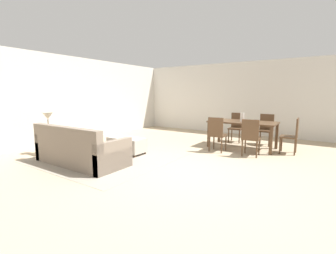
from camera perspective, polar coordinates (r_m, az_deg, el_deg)
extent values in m
plane|color=tan|center=(4.92, 3.42, -10.12)|extent=(10.80, 10.80, 0.00)
cube|color=silver|center=(9.34, 19.27, 6.46)|extent=(9.00, 0.12, 2.70)
cube|color=silver|center=(8.22, -22.87, 6.13)|extent=(0.12, 11.00, 2.70)
cube|color=gray|center=(5.95, -14.58, -7.11)|extent=(3.00, 2.80, 0.01)
cube|color=gray|center=(5.62, -19.96, -6.06)|extent=(2.15, 0.93, 0.42)
cube|color=gray|center=(5.32, -23.50, -2.28)|extent=(2.15, 0.16, 0.44)
cube|color=gray|center=(6.42, -25.34, -3.72)|extent=(0.14, 0.93, 0.62)
cube|color=gray|center=(4.84, -12.91, -6.78)|extent=(0.14, 0.93, 0.62)
cube|color=slate|center=(5.81, -23.70, -2.03)|extent=(0.33, 0.10, 0.33)
cube|color=silver|center=(5.14, -18.54, -2.91)|extent=(0.35, 0.12, 0.35)
cube|color=#B7AD9E|center=(6.22, -9.87, -4.11)|extent=(0.98, 0.50, 0.35)
cylinder|color=#513823|center=(6.71, -11.39, -5.07)|extent=(0.05, 0.05, 0.06)
cylinder|color=#513823|center=(6.13, -5.55, -6.19)|extent=(0.05, 0.05, 0.06)
cylinder|color=#513823|center=(6.44, -13.89, -5.69)|extent=(0.05, 0.05, 0.06)
cylinder|color=#513823|center=(5.84, -8.02, -6.95)|extent=(0.05, 0.05, 0.06)
cube|color=brown|center=(6.73, -26.70, -1.39)|extent=(0.40, 0.40, 0.03)
cylinder|color=brown|center=(7.00, -26.05, -3.28)|extent=(0.04, 0.04, 0.52)
cylinder|color=brown|center=(6.71, -24.57, -3.65)|extent=(0.04, 0.04, 0.52)
cylinder|color=brown|center=(6.84, -28.50, -3.69)|extent=(0.04, 0.04, 0.52)
cylinder|color=brown|center=(6.55, -27.10, -4.09)|extent=(0.04, 0.04, 0.52)
cylinder|color=brown|center=(6.72, -26.72, -1.16)|extent=(0.16, 0.16, 0.02)
cylinder|color=brown|center=(6.70, -26.81, 0.29)|extent=(0.02, 0.02, 0.32)
cone|color=beige|center=(6.68, -26.94, 2.42)|extent=(0.26, 0.26, 0.18)
cube|color=#513823|center=(6.99, 17.50, 1.15)|extent=(1.80, 0.93, 0.04)
cube|color=#513823|center=(7.68, 12.22, -0.93)|extent=(0.07, 0.07, 0.72)
cube|color=#513823|center=(7.25, 24.65, -2.01)|extent=(0.07, 0.07, 0.72)
cube|color=#513823|center=(6.95, 9.78, -1.80)|extent=(0.07, 0.07, 0.72)
cube|color=#513823|center=(6.47, 23.50, -3.08)|extent=(0.07, 0.07, 0.72)
cube|color=#513823|center=(6.46, 11.87, -1.96)|extent=(0.41, 0.41, 0.04)
cube|color=#513823|center=(6.26, 11.37, 0.09)|extent=(0.40, 0.05, 0.47)
cylinder|color=#513823|center=(6.72, 10.94, -3.51)|extent=(0.04, 0.04, 0.41)
cylinder|color=#513823|center=(6.61, 13.70, -3.79)|extent=(0.04, 0.04, 0.41)
cylinder|color=#513823|center=(6.41, 9.86, -4.05)|extent=(0.04, 0.04, 0.41)
cylinder|color=#513823|center=(6.29, 12.74, -4.35)|extent=(0.04, 0.04, 0.41)
cube|color=#513823|center=(6.22, 19.34, -2.64)|extent=(0.43, 0.43, 0.04)
cube|color=#513823|center=(6.00, 19.13, -0.53)|extent=(0.40, 0.07, 0.47)
cylinder|color=#513823|center=(6.45, 18.05, -4.24)|extent=(0.04, 0.04, 0.41)
cylinder|color=#513823|center=(6.40, 21.03, -4.49)|extent=(0.04, 0.04, 0.41)
cylinder|color=#513823|center=(6.13, 17.38, -4.85)|extent=(0.04, 0.04, 0.41)
cylinder|color=#513823|center=(6.07, 20.53, -5.12)|extent=(0.04, 0.04, 0.41)
cube|color=#513823|center=(7.84, 15.94, -0.37)|extent=(0.41, 0.41, 0.04)
cube|color=#513823|center=(7.98, 16.37, 1.61)|extent=(0.40, 0.05, 0.47)
cylinder|color=#513823|center=(7.67, 16.75, -2.28)|extent=(0.04, 0.04, 0.41)
cylinder|color=#513823|center=(7.76, 14.33, -2.07)|extent=(0.04, 0.04, 0.41)
cylinder|color=#513823|center=(8.00, 17.39, -1.90)|extent=(0.04, 0.04, 0.41)
cylinder|color=#513823|center=(8.08, 15.06, -1.70)|extent=(0.04, 0.04, 0.41)
cube|color=#513823|center=(7.65, 22.24, -0.86)|extent=(0.42, 0.42, 0.04)
cube|color=#513823|center=(7.79, 22.67, 1.16)|extent=(0.40, 0.06, 0.47)
cylinder|color=#513823|center=(7.48, 23.10, -2.84)|extent=(0.04, 0.04, 0.41)
cylinder|color=#513823|center=(7.56, 20.59, -2.60)|extent=(0.04, 0.04, 0.41)
cylinder|color=#513823|center=(7.81, 23.67, -2.44)|extent=(0.04, 0.04, 0.41)
cylinder|color=#513823|center=(7.89, 21.27, -2.21)|extent=(0.04, 0.04, 0.41)
cube|color=#513823|center=(6.84, 26.98, -2.13)|extent=(0.41, 0.41, 0.04)
cube|color=#513823|center=(6.79, 28.63, -0.12)|extent=(0.05, 0.40, 0.47)
cylinder|color=#513823|center=(6.73, 25.28, -4.12)|extent=(0.04, 0.04, 0.41)
cylinder|color=#513823|center=(7.06, 25.62, -3.60)|extent=(0.04, 0.04, 0.41)
cylinder|color=#513823|center=(6.70, 28.17, -4.36)|extent=(0.04, 0.04, 0.41)
cylinder|color=#513823|center=(7.03, 28.37, -3.82)|extent=(0.04, 0.04, 0.41)
cylinder|color=silver|center=(6.94, 17.39, 2.26)|extent=(0.11, 0.11, 0.24)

